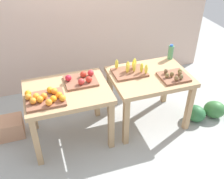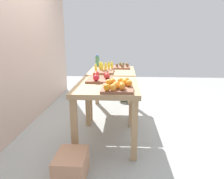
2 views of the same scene
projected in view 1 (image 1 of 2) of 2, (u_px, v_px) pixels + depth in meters
The scene contains 10 objects.
ground_plane at pixel (110, 128), 3.83m from camera, with size 8.00×8.00×0.00m, color #A2A6A3.
display_table_left at pixel (68, 98), 3.30m from camera, with size 1.04×0.80×0.79m.
display_table_right at pixel (149, 82), 3.59m from camera, with size 1.04×0.80×0.79m.
orange_bin at pixel (45, 98), 3.03m from camera, with size 0.47×0.37×0.11m.
apple_bin at pixel (81, 79), 3.36m from camera, with size 0.40×0.34×0.11m.
banana_crate at pixel (131, 70), 3.53m from camera, with size 0.44×0.32×0.17m.
kiwi_bin at pixel (174, 76), 3.44m from camera, with size 0.36×0.32×0.10m.
water_bottle at pixel (171, 52), 3.83m from camera, with size 0.08×0.08×0.22m.
watermelon_pile at pixel (206, 111), 3.93m from camera, with size 0.71×0.40×0.26m.
cardboard_produce_box at pixel (8, 128), 3.63m from camera, with size 0.40×0.30×0.26m, color tan.
Camera 1 is at (-0.86, -2.69, 2.64)m, focal length 42.46 mm.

